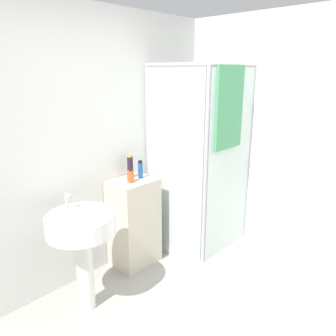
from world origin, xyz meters
The scene contains 7 objects.
wall_back centered at (0.00, 1.70, 1.25)m, with size 6.40×0.06×2.50m, color white.
shower_enclosure centered at (1.21, 1.18, 0.62)m, with size 0.81×0.84×2.01m.
vanity_cabinet centered at (0.52, 1.49, 0.46)m, with size 0.45×0.38×0.91m.
sink centered at (-0.22, 1.27, 0.69)m, with size 0.55×0.55×0.99m.
soap_dispenser centered at (0.46, 1.45, 0.97)m, with size 0.07×0.07×0.14m.
shampoo_bottle_tall_black centered at (0.56, 1.57, 1.03)m, with size 0.06×0.06×0.23m.
shampoo_bottle_blue centered at (0.61, 1.47, 1.00)m, with size 0.05×0.05×0.18m.
Camera 1 is at (-1.47, -0.84, 1.94)m, focal length 35.00 mm.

